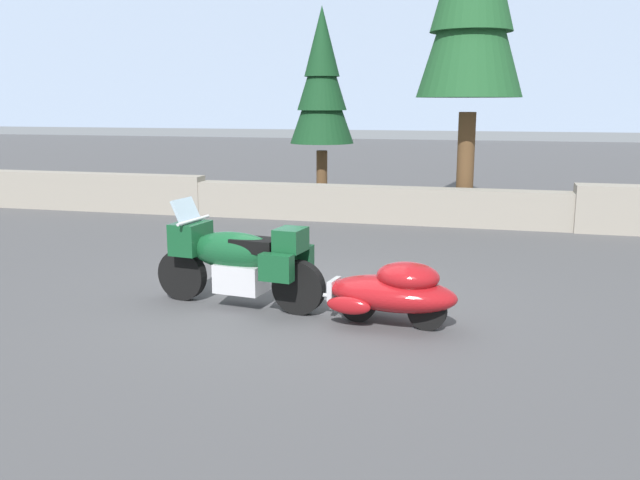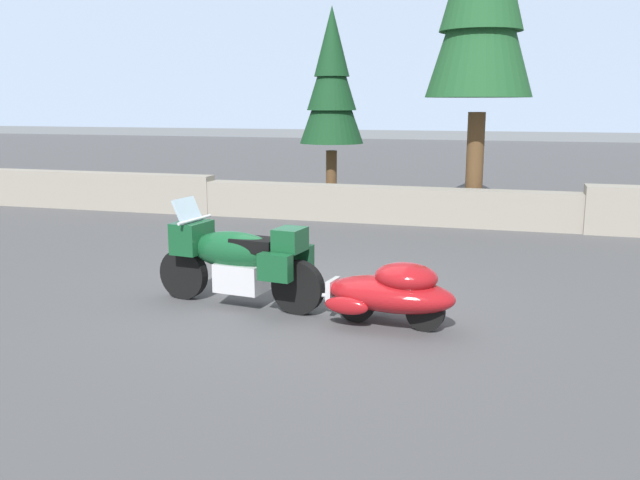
# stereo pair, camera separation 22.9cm
# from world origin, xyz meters

# --- Properties ---
(ground_plane) EXTENTS (80.00, 80.00, 0.00)m
(ground_plane) POSITION_xyz_m (0.00, 0.00, 0.00)
(ground_plane) COLOR #4C4C4F
(stone_guard_wall) EXTENTS (24.00, 0.60, 0.94)m
(stone_guard_wall) POSITION_xyz_m (0.90, 6.07, 0.44)
(stone_guard_wall) COLOR gray
(stone_guard_wall) RESTS_ON ground
(distant_ridgeline) EXTENTS (240.00, 80.00, 16.00)m
(distant_ridgeline) POSITION_xyz_m (0.00, 96.09, 8.00)
(distant_ridgeline) COLOR #8C9EB7
(distant_ridgeline) RESTS_ON ground
(touring_motorcycle) EXTENTS (2.31, 0.93, 1.33)m
(touring_motorcycle) POSITION_xyz_m (-0.62, -0.41, 0.62)
(touring_motorcycle) COLOR black
(touring_motorcycle) RESTS_ON ground
(car_shaped_trailer) EXTENTS (2.23, 0.91, 0.76)m
(car_shaped_trailer) POSITION_xyz_m (1.37, -0.68, 0.41)
(car_shaped_trailer) COLOR black
(car_shaped_trailer) RESTS_ON ground
(pine_tree_secondary) EXTENTS (1.54, 1.54, 4.77)m
(pine_tree_secondary) POSITION_xyz_m (-1.67, 8.00, 2.98)
(pine_tree_secondary) COLOR brown
(pine_tree_secondary) RESTS_ON ground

